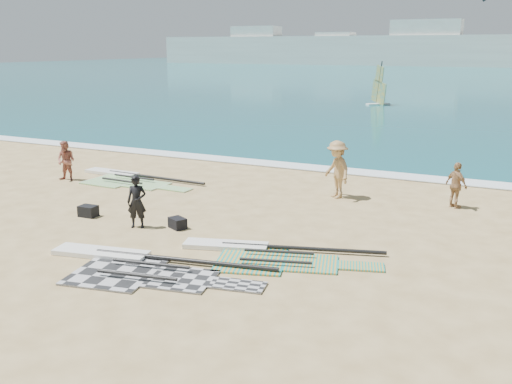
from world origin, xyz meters
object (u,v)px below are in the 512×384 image
at_px(rig_green, 126,178).
at_px(rig_grey, 134,265).
at_px(person_wetsuit, 137,202).
at_px(beachgoer_left, 66,161).
at_px(beachgoer_back, 456,185).
at_px(rig_orange, 262,254).
at_px(gear_bag_near, 88,211).
at_px(beachgoer_mid, 337,169).
at_px(gear_bag_far, 178,223).

bearing_deg(rig_green, rig_grey, -48.55).
xyz_separation_m(person_wetsuit, beachgoer_left, (-6.24, 3.70, 0.01)).
height_order(rig_green, beachgoer_back, beachgoer_back).
height_order(rig_green, person_wetsuit, person_wetsuit).
xyz_separation_m(rig_grey, rig_green, (-6.08, 7.40, -0.00)).
distance_m(beachgoer_left, beachgoer_back, 14.55).
distance_m(rig_orange, person_wetsuit, 4.37).
xyz_separation_m(rig_green, rig_orange, (8.54, -5.38, -0.00)).
distance_m(gear_bag_near, beachgoer_mid, 8.41).
relative_size(person_wetsuit, beachgoer_mid, 0.77).
height_order(gear_bag_near, beachgoer_mid, beachgoer_mid).
height_order(beachgoer_left, beachgoer_back, beachgoer_left).
relative_size(rig_grey, rig_orange, 1.11).
relative_size(rig_orange, beachgoer_left, 3.40).
bearing_deg(beachgoer_mid, rig_green, -133.30).
height_order(rig_green, gear_bag_near, gear_bag_near).
relative_size(rig_green, beachgoer_back, 3.81).
bearing_deg(rig_grey, rig_orange, 28.93).
xyz_separation_m(gear_bag_far, beachgoer_back, (7.00, 5.81, 0.60)).
xyz_separation_m(rig_green, person_wetsuit, (4.26, -4.85, 0.73)).
xyz_separation_m(gear_bag_near, beachgoer_mid, (6.24, 5.57, 0.83)).
distance_m(rig_orange, beachgoer_mid, 6.41).
bearing_deg(beachgoer_left, beachgoer_back, 1.87).
bearing_deg(person_wetsuit, gear_bag_near, 151.80).
xyz_separation_m(gear_bag_near, person_wetsuit, (2.08, -0.23, 0.60)).
relative_size(rig_grey, gear_bag_near, 10.96).
relative_size(rig_grey, beachgoer_back, 3.93).
relative_size(gear_bag_far, beachgoer_back, 0.34).
xyz_separation_m(person_wetsuit, beachgoer_mid, (4.16, 5.80, 0.23)).
distance_m(gear_bag_near, beachgoer_left, 5.45).
bearing_deg(person_wetsuit, rig_grey, -76.29).
bearing_deg(gear_bag_near, rig_green, 115.28).
bearing_deg(beachgoer_mid, rig_orange, -48.74).
height_order(person_wetsuit, beachgoer_back, person_wetsuit).
distance_m(beachgoer_left, beachgoer_mid, 10.61).
distance_m(person_wetsuit, beachgoer_back, 10.22).
bearing_deg(gear_bag_far, rig_green, 140.52).
relative_size(rig_grey, person_wetsuit, 3.83).
bearing_deg(rig_orange, beachgoer_left, 141.62).
distance_m(rig_grey, gear_bag_far, 3.08).
bearing_deg(gear_bag_far, beachgoer_back, 39.68).
xyz_separation_m(gear_bag_near, beachgoer_left, (-4.16, 3.47, 0.61)).
height_order(rig_green, beachgoer_mid, beachgoer_mid).
height_order(gear_bag_far, beachgoer_left, beachgoer_left).
height_order(gear_bag_far, person_wetsuit, person_wetsuit).
height_order(rig_grey, person_wetsuit, person_wetsuit).
height_order(person_wetsuit, beachgoer_left, beachgoer_left).
relative_size(beachgoer_left, beachgoer_back, 1.04).
bearing_deg(rig_grey, gear_bag_near, 134.00).
relative_size(rig_orange, beachgoer_mid, 2.66).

